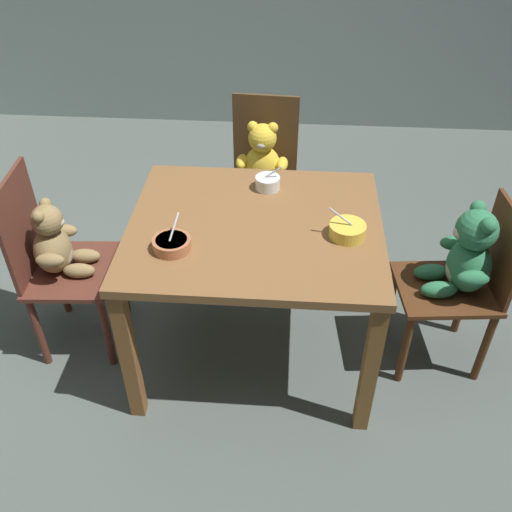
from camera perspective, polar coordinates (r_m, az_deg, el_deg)
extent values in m
cube|color=#525B55|center=(2.84, -0.07, -9.43)|extent=(5.20, 5.20, 0.04)
cube|color=brown|center=(2.34, -0.09, 2.87)|extent=(1.05, 0.90, 0.04)
cube|color=brown|center=(2.37, -12.71, -9.88)|extent=(0.06, 0.06, 0.71)
cube|color=brown|center=(2.31, 11.39, -11.22)|extent=(0.06, 0.06, 0.71)
cube|color=brown|center=(2.95, -8.87, 1.99)|extent=(0.06, 0.06, 0.71)
cube|color=brown|center=(2.91, 10.05, 1.17)|extent=(0.06, 0.06, 0.71)
cube|color=#4F2B15|center=(2.64, 18.53, -3.14)|extent=(0.45, 0.40, 0.02)
cube|color=#4F2B15|center=(2.58, 23.64, 0.54)|extent=(0.05, 0.34, 0.40)
cylinder|color=#4F2B15|center=(2.83, 13.39, -4.49)|extent=(0.04, 0.04, 0.41)
cylinder|color=#4F2B15|center=(2.63, 14.78, -9.03)|extent=(0.04, 0.04, 0.41)
cylinder|color=#4F2B15|center=(2.94, 20.16, -4.21)|extent=(0.04, 0.04, 0.41)
cylinder|color=#4F2B15|center=(2.74, 22.05, -8.52)|extent=(0.04, 0.04, 0.41)
ellipsoid|color=#30784D|center=(2.58, 20.64, -0.88)|extent=(0.20, 0.23, 0.24)
ellipsoid|color=#C4B496|center=(2.57, 19.37, -1.12)|extent=(0.07, 0.12, 0.15)
sphere|color=#30784D|center=(2.47, 21.38, 2.47)|extent=(0.17, 0.17, 0.17)
ellipsoid|color=#C4B496|center=(2.45, 19.94, 2.22)|extent=(0.07, 0.07, 0.05)
sphere|color=#30784D|center=(2.48, 21.51, 4.50)|extent=(0.07, 0.07, 0.07)
sphere|color=#30784D|center=(2.39, 22.41, 2.86)|extent=(0.07, 0.07, 0.07)
ellipsoid|color=#30784D|center=(2.64, 19.48, 1.27)|extent=(0.14, 0.08, 0.07)
ellipsoid|color=#30784D|center=(2.47, 21.06, -2.11)|extent=(0.14, 0.08, 0.07)
ellipsoid|color=#30784D|center=(2.63, 17.28, -1.56)|extent=(0.17, 0.09, 0.07)
ellipsoid|color=#30784D|center=(2.55, 17.95, -3.25)|extent=(0.17, 0.09, 0.07)
cube|color=#53381F|center=(3.15, 0.47, 6.57)|extent=(0.42, 0.43, 0.02)
cube|color=#53381F|center=(3.19, 0.96, 12.09)|extent=(0.36, 0.04, 0.47)
cylinder|color=#53381F|center=(3.15, -2.97, 1.79)|extent=(0.04, 0.04, 0.41)
cylinder|color=#53381F|center=(3.12, 3.06, 1.28)|extent=(0.04, 0.04, 0.41)
cylinder|color=#53381F|center=(3.43, -1.94, 5.20)|extent=(0.04, 0.04, 0.41)
cylinder|color=#53381F|center=(3.40, 3.63, 4.77)|extent=(0.04, 0.04, 0.41)
ellipsoid|color=yellow|center=(3.14, 0.65, 9.15)|extent=(0.21, 0.18, 0.22)
ellipsoid|color=beige|center=(3.10, 0.52, 8.48)|extent=(0.11, 0.07, 0.13)
sphere|color=yellow|center=(3.06, 0.65, 11.82)|extent=(0.15, 0.15, 0.15)
ellipsoid|color=beige|center=(3.01, 0.51, 11.16)|extent=(0.06, 0.06, 0.05)
sphere|color=yellow|center=(3.05, -0.33, 12.92)|extent=(0.06, 0.06, 0.06)
sphere|color=yellow|center=(3.03, 1.71, 12.80)|extent=(0.06, 0.06, 0.06)
ellipsoid|color=yellow|center=(3.12, -1.43, 9.51)|extent=(0.07, 0.13, 0.06)
ellipsoid|color=yellow|center=(3.10, 2.64, 9.23)|extent=(0.07, 0.13, 0.06)
ellipsoid|color=yellow|center=(3.09, -0.64, 6.89)|extent=(0.08, 0.15, 0.07)
ellipsoid|color=yellow|center=(3.08, 1.36, 6.75)|extent=(0.08, 0.15, 0.07)
cube|color=#5A2D21|center=(2.73, -17.96, -1.41)|extent=(0.40, 0.44, 0.02)
cube|color=#5A2D21|center=(2.65, -22.66, 2.76)|extent=(0.04, 0.38, 0.47)
cylinder|color=#5A2D21|center=(2.70, -14.83, -7.42)|extent=(0.04, 0.04, 0.41)
cylinder|color=#5A2D21|center=(2.95, -13.39, -2.45)|extent=(0.04, 0.04, 0.41)
cylinder|color=#5A2D21|center=(2.80, -21.09, -7.13)|extent=(0.04, 0.04, 0.41)
cylinder|color=#5A2D21|center=(3.04, -19.14, -2.35)|extent=(0.04, 0.04, 0.41)
ellipsoid|color=olive|center=(2.68, -19.79, 0.60)|extent=(0.17, 0.20, 0.22)
ellipsoid|color=#C5B497|center=(2.66, -18.68, 0.41)|extent=(0.06, 0.11, 0.13)
sphere|color=olive|center=(2.58, -20.34, 3.42)|extent=(0.14, 0.14, 0.14)
ellipsoid|color=#C5B497|center=(2.57, -19.28, 3.25)|extent=(0.05, 0.06, 0.04)
sphere|color=olive|center=(2.52, -21.12, 3.74)|extent=(0.05, 0.05, 0.05)
sphere|color=olive|center=(2.60, -20.50, 4.96)|extent=(0.05, 0.05, 0.05)
ellipsoid|color=olive|center=(2.57, -20.07, -0.41)|extent=(0.13, 0.07, 0.06)
ellipsoid|color=olive|center=(2.73, -18.82, 2.44)|extent=(0.13, 0.07, 0.06)
ellipsoid|color=olive|center=(2.65, -17.42, -1.42)|extent=(0.15, 0.08, 0.07)
ellipsoid|color=olive|center=(2.72, -16.88, 0.01)|extent=(0.15, 0.08, 0.07)
cylinder|color=silver|center=(2.55, 1.18, 7.39)|extent=(0.11, 0.11, 0.06)
cylinder|color=silver|center=(2.56, 1.18, 6.93)|extent=(0.06, 0.06, 0.01)
cylinder|color=beige|center=(2.53, 1.19, 7.87)|extent=(0.09, 0.09, 0.01)
cylinder|color=#BCBCC1|center=(2.52, 1.77, 8.46)|extent=(0.08, 0.01, 0.06)
ellipsoid|color=#BCBCC1|center=(2.54, 1.00, 7.79)|extent=(0.03, 0.02, 0.01)
cylinder|color=yellow|center=(2.28, 9.19, 2.57)|extent=(0.15, 0.15, 0.05)
cylinder|color=yellow|center=(2.29, 9.14, 2.12)|extent=(0.08, 0.08, 0.01)
cylinder|color=beige|center=(2.26, 9.25, 3.05)|extent=(0.12, 0.12, 0.01)
cylinder|color=#BCBCC1|center=(2.24, 8.52, 3.97)|extent=(0.10, 0.02, 0.07)
ellipsoid|color=#BCBCC1|center=(2.27, 9.52, 2.93)|extent=(0.03, 0.03, 0.01)
cylinder|color=#B66C45|center=(2.21, -8.50, 1.20)|extent=(0.15, 0.15, 0.05)
cylinder|color=#B66C45|center=(2.22, -8.46, 0.84)|extent=(0.08, 0.08, 0.01)
cylinder|color=beige|center=(2.20, -8.54, 1.59)|extent=(0.12, 0.12, 0.01)
cylinder|color=#BCBCC1|center=(2.20, -8.28, 2.93)|extent=(0.03, 0.10, 0.08)
ellipsoid|color=#BCBCC1|center=(2.19, -8.66, 1.37)|extent=(0.03, 0.04, 0.01)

